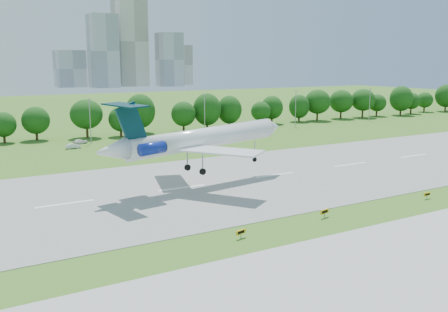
% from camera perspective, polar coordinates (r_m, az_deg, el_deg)
% --- Properties ---
extents(ground, '(600.00, 600.00, 0.00)m').
position_cam_1_polar(ground, '(79.51, 16.50, -5.61)').
color(ground, '#3B6C1C').
rests_on(ground, ground).
extents(runway, '(400.00, 45.00, 0.08)m').
position_cam_1_polar(runway, '(97.65, 5.80, -2.20)').
color(runway, gray).
rests_on(runway, ground).
extents(tree_line, '(288.40, 8.40, 10.40)m').
position_cam_1_polar(tree_line, '(155.20, -8.90, 4.81)').
color(tree_line, '#382314').
rests_on(tree_line, ground).
extents(light_poles, '(175.90, 0.25, 12.19)m').
position_cam_1_polar(light_poles, '(145.02, -8.37, 4.48)').
color(light_poles, gray).
rests_on(light_poles, ground).
extents(skyline, '(127.00, 52.00, 80.00)m').
position_cam_1_polar(skyline, '(469.35, -11.03, 11.54)').
color(skyline, '#B2B2B7').
rests_on(skyline, ground).
extents(airliner, '(39.10, 28.19, 13.14)m').
position_cam_1_polar(airliner, '(86.79, -3.32, 1.98)').
color(airliner, white).
rests_on(airliner, ground).
extents(taxi_sign_left, '(1.57, 0.55, 1.11)m').
position_cam_1_polar(taxi_sign_left, '(62.99, 1.95, -8.69)').
color(taxi_sign_left, gray).
rests_on(taxi_sign_left, ground).
extents(taxi_sign_centre, '(1.69, 0.54, 1.19)m').
position_cam_1_polar(taxi_sign_centre, '(72.40, 11.41, -6.26)').
color(taxi_sign_centre, gray).
rests_on(taxi_sign_centre, ground).
extents(taxi_sign_right, '(1.47, 0.24, 1.03)m').
position_cam_1_polar(taxi_sign_right, '(86.91, 22.19, -4.07)').
color(taxi_sign_right, gray).
rests_on(taxi_sign_right, ground).
extents(service_vehicle_a, '(3.89, 1.37, 1.28)m').
position_cam_1_polar(service_vehicle_a, '(132.81, -16.85, 1.09)').
color(service_vehicle_a, silver).
rests_on(service_vehicle_a, ground).
extents(service_vehicle_b, '(4.20, 2.44, 1.34)m').
position_cam_1_polar(service_vehicle_b, '(140.04, -16.11, 1.61)').
color(service_vehicle_b, white).
rests_on(service_vehicle_b, ground).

